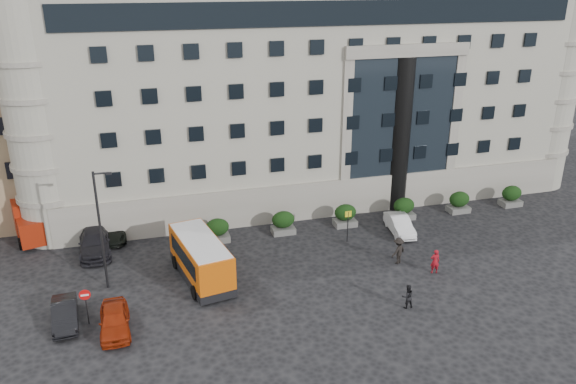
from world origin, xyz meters
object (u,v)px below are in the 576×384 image
Objects in this scene: hedge_b at (283,222)px; street_lamp at (101,226)px; hedge_d at (404,208)px; red_truck at (32,217)px; hedge_e at (459,202)px; no_entry_sign at (86,300)px; parked_car_c at (95,242)px; parked_car_a at (114,320)px; hedge_f at (511,196)px; parked_car_b at (65,314)px; pedestrian_c at (398,251)px; hedge_c at (345,215)px; bus_stop_sign at (348,221)px; hedge_a at (217,230)px; white_taxi at (400,225)px; parked_car_d at (111,231)px; pedestrian_b at (407,296)px; minibus at (201,257)px; pedestrian_a at (435,261)px.

street_lamp is at bearing -159.93° from hedge_b.
red_truck is (-29.21, 4.92, 0.66)m from hedge_d.
no_entry_sign reaches higher than hedge_e.
hedge_d reaches higher than parked_car_c.
parked_car_c is at bearing 96.46° from parked_car_a.
parked_car_b is at bearing -167.00° from hedge_f.
parked_car_b is 22.02m from pedestrian_c.
hedge_c is 0.73× the size of bus_stop_sign.
white_taxi is (14.05, -2.41, -0.25)m from hedge_a.
hedge_c reaches higher than parked_car_d.
hedge_d reaches higher than pedestrian_b.
no_entry_sign is (-24.60, -8.84, 0.72)m from hedge_d.
hedge_e is 23.36m from minibus.
hedge_c is at bearing 13.07° from minibus.
hedge_e is at bearing -6.65° from parked_car_d.
bus_stop_sign reaches higher than hedge_a.
minibus reaches higher than hedge_a.
hedge_b is at bearing 20.07° from street_lamp.
hedge_c is at bearing 180.00° from hedge_f.
hedge_f is 0.79× the size of no_entry_sign.
bus_stop_sign is 11.71m from minibus.
parked_car_a reaches higher than parked_car_d.
white_taxi is at bearing -33.47° from hedge_c.
parked_car_d is (5.79, -2.19, -0.94)m from red_truck.
hedge_e is 1.18× the size of pedestrian_b.
hedge_b is 20.80m from hedge_f.
hedge_b is at bearing 180.00° from hedge_d.
hedge_d is at bearing -7.85° from parked_car_d.
hedge_b is at bearing -13.03° from parked_car_d.
hedge_e is 11.47m from pedestrian_c.
hedge_d is 9.15m from pedestrian_a.
parked_car_d is at bearing 72.55° from parked_car_b.
hedge_a is at bearing -51.55° from pedestrian_b.
red_truck reaches higher than white_taxi.
hedge_b is 9.51m from pedestrian_c.
hedge_d is 7.99m from pedestrian_c.
minibus reaches higher than hedge_e.
hedge_b reaches higher than white_taxi.
hedge_a is at bearing -56.76° from pedestrian_c.
pedestrian_b is (9.68, -12.27, -0.15)m from hedge_a.
no_entry_sign is at bearing 143.49° from parked_car_a.
hedge_c is 18.43m from parked_car_d.
parked_car_a is at bearing -157.33° from bus_stop_sign.
street_lamp is at bearing -165.33° from hedge_c.
pedestrian_a reaches higher than parked_car_a.
hedge_a reaches higher than parked_car_a.
pedestrian_b is (-5.92, -12.27, -0.15)m from hedge_d.
hedge_c and hedge_f have the same top height.
bus_stop_sign is 0.54× the size of parked_car_d.
parked_car_d is at bearing 115.75° from minibus.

